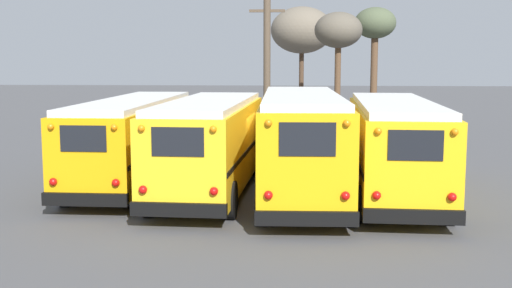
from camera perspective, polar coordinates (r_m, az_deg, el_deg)
ground_plane at (r=21.90m, az=0.09°, el=-3.95°), size 160.00×160.00×0.00m
school_bus_0 at (r=23.07m, az=-10.84°, el=0.60°), size 2.59×10.45×2.97m
school_bus_1 at (r=20.88m, az=-4.11°, el=0.14°), size 2.91×9.47×3.07m
school_bus_2 at (r=20.46m, az=4.03°, el=0.28°), size 2.80×10.17×3.29m
school_bus_3 at (r=20.86m, az=12.15°, el=-0.05°), size 2.88×9.80×3.06m
utility_pole at (r=32.75m, az=0.98°, el=6.85°), size 1.80×0.36×7.66m
bare_tree_0 at (r=39.06m, az=10.53°, el=10.11°), size 2.46×2.46×7.36m
bare_tree_1 at (r=38.66m, az=4.09°, el=10.01°), size 3.68×3.68×7.40m
bare_tree_2 at (r=33.23m, az=7.33°, el=9.77°), size 2.42×2.42×6.71m
fence_line at (r=29.41m, az=1.02°, el=0.99°), size 16.91×0.06×1.42m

